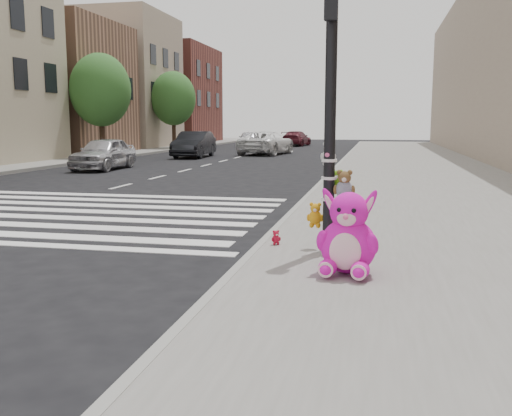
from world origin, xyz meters
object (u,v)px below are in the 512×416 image
(pink_bunny, at_px, (348,239))
(red_teddy, at_px, (276,237))
(car_silver_far, at_px, (104,153))
(car_dark_far, at_px, (194,144))
(car_white_near, at_px, (267,143))
(signal_pole, at_px, (332,137))

(pink_bunny, xyz_separation_m, red_teddy, (-1.15, 1.45, -0.32))
(car_silver_far, bearing_deg, car_dark_far, 81.26)
(car_white_near, bearing_deg, pink_bunny, 110.80)
(red_teddy, distance_m, car_white_near, 26.98)
(red_teddy, bearing_deg, car_silver_far, 95.73)
(pink_bunny, bearing_deg, signal_pole, 110.67)
(car_silver_far, bearing_deg, pink_bunny, -56.07)
(pink_bunny, bearing_deg, car_white_near, 109.19)
(car_silver_far, height_order, car_white_near, car_white_near)
(red_teddy, height_order, car_white_near, car_white_near)
(car_dark_far, relative_size, car_white_near, 0.87)
(signal_pole, distance_m, car_silver_far, 17.62)
(signal_pole, xyz_separation_m, red_teddy, (-0.83, 0.21, -1.51))
(signal_pole, height_order, car_white_near, signal_pole)
(pink_bunny, relative_size, red_teddy, 4.78)
(signal_pole, xyz_separation_m, car_silver_far, (-10.63, 14.01, -1.09))
(signal_pole, xyz_separation_m, car_white_near, (-6.13, 26.66, -1.06))
(pink_bunny, distance_m, car_dark_far, 25.99)
(car_dark_far, bearing_deg, car_silver_far, -99.87)
(car_white_near, bearing_deg, car_dark_far, 56.15)
(red_teddy, relative_size, car_silver_far, 0.06)
(car_silver_far, xyz_separation_m, car_white_near, (4.51, 12.65, 0.03))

